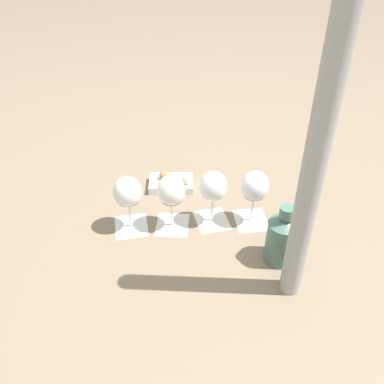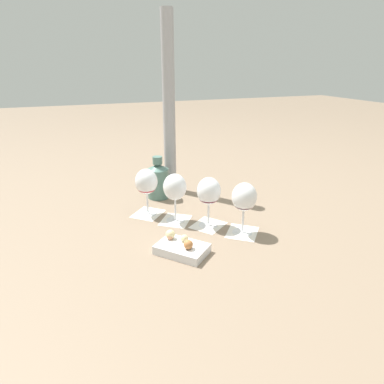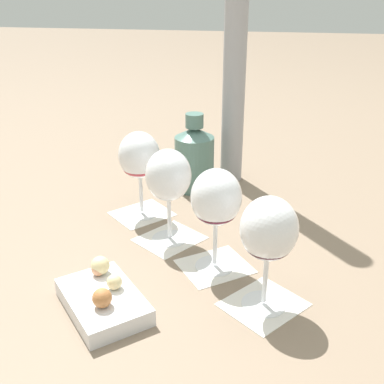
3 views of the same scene
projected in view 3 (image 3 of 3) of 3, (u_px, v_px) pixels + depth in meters
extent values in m
plane|color=#7F6B56|center=(192.00, 253.00, 0.90)|extent=(8.00, 8.00, 0.00)
cube|color=silver|center=(142.00, 214.00, 1.04)|extent=(0.15, 0.15, 0.00)
cube|color=silver|center=(170.00, 239.00, 0.94)|extent=(0.15, 0.15, 0.00)
cube|color=silver|center=(215.00, 266.00, 0.85)|extent=(0.15, 0.15, 0.00)
cube|color=silver|center=(263.00, 304.00, 0.75)|extent=(0.15, 0.15, 0.00)
cylinder|color=white|center=(142.00, 212.00, 1.04)|extent=(0.07, 0.07, 0.01)
cylinder|color=white|center=(141.00, 193.00, 1.02)|extent=(0.01, 0.01, 0.09)
ellipsoid|color=white|center=(139.00, 155.00, 0.99)|extent=(0.09, 0.09, 0.10)
ellipsoid|color=#A02B35|center=(140.00, 167.00, 1.00)|extent=(0.07, 0.07, 0.03)
cylinder|color=white|center=(170.00, 237.00, 0.94)|extent=(0.07, 0.07, 0.01)
cylinder|color=white|center=(169.00, 216.00, 0.92)|extent=(0.01, 0.01, 0.09)
ellipsoid|color=white|center=(168.00, 175.00, 0.89)|extent=(0.09, 0.09, 0.10)
ellipsoid|color=maroon|center=(169.00, 187.00, 0.90)|extent=(0.07, 0.07, 0.04)
cylinder|color=white|center=(215.00, 264.00, 0.85)|extent=(0.07, 0.07, 0.01)
cylinder|color=white|center=(215.00, 242.00, 0.83)|extent=(0.01, 0.01, 0.09)
ellipsoid|color=white|center=(216.00, 197.00, 0.80)|extent=(0.09, 0.09, 0.10)
ellipsoid|color=#470F1F|center=(216.00, 212.00, 0.81)|extent=(0.07, 0.07, 0.03)
cylinder|color=white|center=(264.00, 302.00, 0.75)|extent=(0.07, 0.07, 0.01)
cylinder|color=white|center=(265.00, 278.00, 0.73)|extent=(0.01, 0.01, 0.09)
ellipsoid|color=white|center=(269.00, 229.00, 0.70)|extent=(0.09, 0.09, 0.10)
ellipsoid|color=#33101A|center=(268.00, 244.00, 0.71)|extent=(0.07, 0.07, 0.04)
cylinder|color=#4C7066|center=(194.00, 163.00, 1.14)|extent=(0.09, 0.09, 0.13)
cone|color=#4C7066|center=(194.00, 132.00, 1.11)|extent=(0.09, 0.09, 0.02)
cylinder|color=#4C7066|center=(194.00, 121.00, 1.10)|extent=(0.04, 0.04, 0.03)
cube|color=silver|center=(103.00, 302.00, 0.74)|extent=(0.18, 0.18, 0.03)
sphere|color=beige|center=(100.00, 265.00, 0.78)|extent=(0.03, 0.03, 0.03)
sphere|color=#B2703D|center=(102.00, 298.00, 0.70)|extent=(0.03, 0.03, 0.03)
sphere|color=beige|center=(114.00, 282.00, 0.74)|extent=(0.02, 0.02, 0.02)
sphere|color=tan|center=(98.00, 269.00, 0.78)|extent=(0.02, 0.02, 0.02)
cylinder|color=#99999E|center=(236.00, 20.00, 1.07)|extent=(0.05, 0.05, 0.76)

